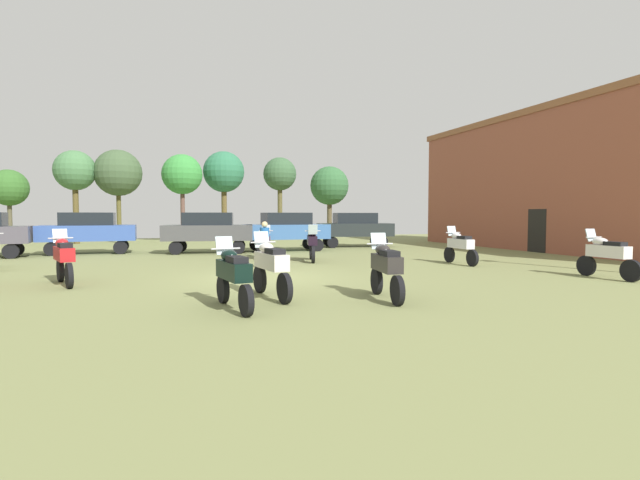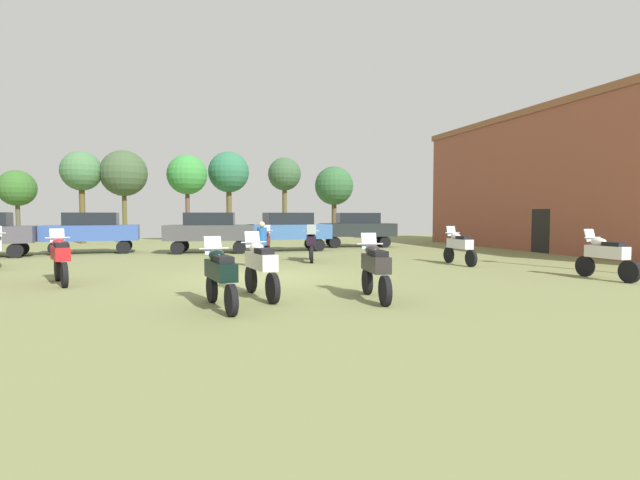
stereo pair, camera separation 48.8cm
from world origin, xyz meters
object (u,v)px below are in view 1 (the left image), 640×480
at_px(car_4, 355,227).
at_px(tree_2, 329,186).
at_px(tree_8, 224,173).
at_px(car_3, 286,229).
at_px(car_1, 88,230).
at_px(brick_building, 582,180).
at_px(motorcycle_2, 312,243).
at_px(motorcycle_7, 64,258).
at_px(person_1, 265,241).
at_px(motorcycle_10, 386,267).
at_px(tree_6, 118,173).
at_px(motorcycle_9, 265,242).
at_px(car_2, 208,229).
at_px(motorcycle_6, 271,266).
at_px(tree_3, 280,175).
at_px(tree_7, 75,172).
at_px(motorcycle_4, 233,274).
at_px(motorcycle_12, 607,255).
at_px(tree_1, 182,175).
at_px(tree_9, 9,188).
at_px(motorcycle_11, 460,246).

relative_size(car_4, tree_2, 0.81).
bearing_deg(tree_8, car_3, -81.61).
bearing_deg(car_1, tree_8, -38.14).
distance_m(brick_building, motorcycle_2, 15.40).
xyz_separation_m(motorcycle_7, person_1, (5.96, 2.15, 0.23)).
height_order(motorcycle_10, tree_6, tree_6).
bearing_deg(motorcycle_9, car_2, 133.16).
bearing_deg(motorcycle_7, tree_6, 72.70).
xyz_separation_m(tree_2, tree_8, (-7.77, 1.61, 0.94)).
xyz_separation_m(motorcycle_6, tree_3, (6.18, 24.28, 4.15)).
relative_size(tree_3, tree_7, 1.03).
bearing_deg(car_3, motorcycle_4, 159.93).
relative_size(motorcycle_9, car_1, 0.47).
relative_size(motorcycle_9, tree_2, 0.37).
height_order(brick_building, motorcycle_12, brick_building).
distance_m(car_2, car_3, 3.97).
xyz_separation_m(car_1, tree_1, (4.77, 8.97, 3.49)).
relative_size(person_1, tree_6, 0.27).
bearing_deg(car_4, tree_9, 74.68).
bearing_deg(motorcycle_10, tree_1, 106.25).
bearing_deg(tree_7, motorcycle_6, -71.87).
relative_size(car_1, tree_8, 0.66).
distance_m(motorcycle_10, tree_1, 25.12).
bearing_deg(tree_3, tree_1, -174.22).
height_order(motorcycle_2, person_1, person_1).
xyz_separation_m(car_4, tree_9, (-19.95, 9.29, 2.41)).
bearing_deg(motorcycle_7, person_1, 1.89).
height_order(motorcycle_11, motorcycle_12, motorcycle_12).
bearing_deg(motorcycle_6, car_3, 66.16).
height_order(motorcycle_7, car_3, car_3).
bearing_deg(motorcycle_10, tree_3, 89.94).
bearing_deg(person_1, motorcycle_10, -141.19).
bearing_deg(car_1, person_1, -142.94).
relative_size(car_3, car_4, 0.96).
distance_m(motorcycle_2, tree_7, 19.57).
bearing_deg(motorcycle_11, car_4, 92.01).
bearing_deg(tree_8, tree_6, -168.85).
relative_size(person_1, tree_3, 0.27).
xyz_separation_m(car_1, car_2, (5.56, -1.47, 0.00)).
bearing_deg(motorcycle_6, motorcycle_7, 135.00).
xyz_separation_m(car_2, tree_7, (-7.44, 10.19, 3.50)).
distance_m(motorcycle_2, tree_6, 18.38).
distance_m(car_4, tree_6, 16.34).
bearing_deg(motorcycle_7, tree_9, 90.21).
bearing_deg(motorcycle_6, tree_1, 84.56).
bearing_deg(motorcycle_9, car_1, 160.44).
bearing_deg(tree_8, car_2, -100.79).
distance_m(motorcycle_7, tree_2, 24.69).
relative_size(motorcycle_10, car_3, 0.48).
bearing_deg(motorcycle_12, motorcycle_2, 130.50).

